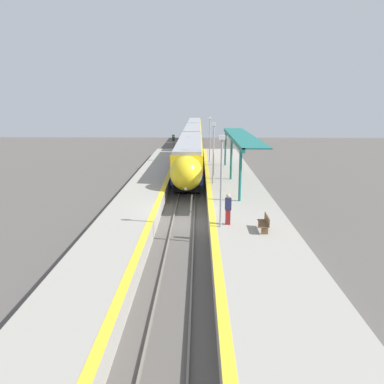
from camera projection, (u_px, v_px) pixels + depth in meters
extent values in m
plane|color=#56514C|center=(183.00, 224.00, 25.04)|extent=(120.00, 120.00, 0.00)
cube|color=slate|center=(173.00, 223.00, 25.03)|extent=(0.08, 90.00, 0.15)
cube|color=slate|center=(194.00, 223.00, 25.00)|extent=(0.08, 90.00, 0.15)
cube|color=black|center=(190.00, 169.00, 41.89)|extent=(2.44, 18.84, 0.79)
cube|color=navy|center=(190.00, 161.00, 41.69)|extent=(2.78, 20.48, 0.90)
cube|color=red|center=(190.00, 156.00, 41.54)|extent=(2.79, 20.48, 0.31)
cube|color=yellow|center=(190.00, 148.00, 41.34)|extent=(2.78, 20.48, 1.37)
cube|color=black|center=(190.00, 149.00, 41.36)|extent=(2.80, 18.84, 0.75)
cube|color=#9E9EA3|center=(190.00, 141.00, 41.14)|extent=(2.50, 20.48, 0.30)
cylinder|color=black|center=(180.00, 185.00, 34.71)|extent=(0.12, 0.91, 0.91)
cylinder|color=black|center=(195.00, 185.00, 34.68)|extent=(0.12, 0.91, 0.91)
cylinder|color=black|center=(181.00, 180.00, 36.84)|extent=(0.12, 0.91, 0.91)
cylinder|color=black|center=(196.00, 180.00, 36.82)|extent=(0.12, 0.91, 0.91)
cylinder|color=black|center=(185.00, 163.00, 47.04)|extent=(0.12, 0.91, 0.91)
cylinder|color=black|center=(196.00, 163.00, 47.01)|extent=(0.12, 0.91, 0.91)
cylinder|color=black|center=(186.00, 160.00, 49.17)|extent=(0.12, 0.91, 0.91)
cylinder|color=black|center=(197.00, 160.00, 49.15)|extent=(0.12, 0.91, 0.91)
ellipsoid|color=yellow|center=(186.00, 173.00, 30.48)|extent=(2.67, 3.30, 2.84)
ellipsoid|color=black|center=(186.00, 168.00, 29.97)|extent=(1.94, 1.93, 1.44)
sphere|color=#F9F4CC|center=(186.00, 189.00, 29.52)|extent=(0.24, 0.24, 0.24)
cube|color=black|center=(193.00, 146.00, 62.55)|extent=(2.44, 18.84, 0.79)
cube|color=navy|center=(193.00, 141.00, 62.35)|extent=(2.78, 20.48, 0.90)
cube|color=red|center=(193.00, 137.00, 62.20)|extent=(2.79, 20.48, 0.31)
cube|color=yellow|center=(193.00, 132.00, 62.00)|extent=(2.78, 20.48, 1.37)
cube|color=black|center=(193.00, 133.00, 62.02)|extent=(2.80, 18.84, 0.75)
cube|color=#9E9EA3|center=(193.00, 127.00, 61.81)|extent=(2.50, 20.48, 0.30)
cylinder|color=black|center=(187.00, 153.00, 55.37)|extent=(0.12, 0.91, 0.91)
cylinder|color=black|center=(197.00, 153.00, 55.34)|extent=(0.12, 0.91, 0.91)
cylinder|color=black|center=(188.00, 151.00, 57.51)|extent=(0.12, 0.91, 0.91)
cylinder|color=black|center=(197.00, 151.00, 57.48)|extent=(0.12, 0.91, 0.91)
cylinder|color=black|center=(189.00, 144.00, 67.70)|extent=(0.12, 0.91, 0.91)
cylinder|color=black|center=(197.00, 144.00, 67.67)|extent=(0.12, 0.91, 0.91)
cylinder|color=black|center=(190.00, 142.00, 69.83)|extent=(0.12, 0.91, 0.91)
cylinder|color=black|center=(197.00, 142.00, 69.81)|extent=(0.12, 0.91, 0.91)
cube|color=black|center=(194.00, 135.00, 83.21)|extent=(2.44, 18.84, 0.79)
cube|color=navy|center=(194.00, 131.00, 83.01)|extent=(2.78, 20.48, 0.90)
cube|color=red|center=(194.00, 128.00, 82.86)|extent=(2.79, 20.48, 0.31)
cube|color=yellow|center=(194.00, 124.00, 82.66)|extent=(2.78, 20.48, 1.37)
cube|color=black|center=(194.00, 125.00, 82.68)|extent=(2.80, 18.84, 0.75)
cube|color=#9E9EA3|center=(194.00, 121.00, 82.47)|extent=(2.50, 20.48, 0.30)
cylinder|color=black|center=(190.00, 139.00, 76.03)|extent=(0.12, 0.91, 0.91)
cylinder|color=black|center=(197.00, 139.00, 76.00)|extent=(0.12, 0.91, 0.91)
cylinder|color=black|center=(191.00, 138.00, 78.17)|extent=(0.12, 0.91, 0.91)
cylinder|color=black|center=(198.00, 138.00, 78.14)|extent=(0.12, 0.91, 0.91)
cylinder|color=black|center=(192.00, 134.00, 88.36)|extent=(0.12, 0.91, 0.91)
cylinder|color=black|center=(198.00, 134.00, 88.33)|extent=(0.12, 0.91, 0.91)
cylinder|color=black|center=(192.00, 133.00, 90.49)|extent=(0.12, 0.91, 0.91)
cylinder|color=black|center=(198.00, 133.00, 90.47)|extent=(0.12, 0.91, 0.91)
cube|color=#9E998E|center=(244.00, 217.00, 24.84)|extent=(4.81, 64.00, 1.04)
cube|color=yellow|center=(211.00, 209.00, 24.75)|extent=(0.40, 64.00, 0.01)
cube|color=#9E998E|center=(132.00, 216.00, 24.97)|extent=(3.53, 64.00, 1.04)
cube|color=yellow|center=(155.00, 209.00, 24.82)|extent=(0.40, 64.00, 0.01)
cube|color=brown|center=(265.00, 231.00, 20.11)|extent=(0.36, 0.06, 0.42)
cube|color=brown|center=(261.00, 224.00, 21.16)|extent=(0.36, 0.06, 0.42)
cube|color=brown|center=(263.00, 223.00, 20.58)|extent=(0.44, 1.45, 0.03)
cube|color=brown|center=(267.00, 219.00, 20.52)|extent=(0.04, 1.45, 0.44)
cube|color=maroon|center=(228.00, 217.00, 21.66)|extent=(0.28, 0.20, 0.89)
cube|color=navy|center=(228.00, 204.00, 21.47)|extent=(0.36, 0.22, 0.70)
sphere|color=tan|center=(228.00, 196.00, 21.36)|extent=(0.24, 0.24, 0.24)
cylinder|color=#59595E|center=(174.00, 155.00, 44.34)|extent=(0.14, 0.14, 3.46)
cube|color=black|center=(173.00, 138.00, 43.84)|extent=(0.28, 0.20, 0.70)
sphere|color=#1ED833|center=(173.00, 136.00, 43.69)|extent=(0.14, 0.14, 0.14)
sphere|color=#330A0A|center=(173.00, 139.00, 43.77)|extent=(0.14, 0.14, 0.14)
cylinder|color=#9E9EA3|center=(221.00, 184.00, 20.77)|extent=(0.12, 0.12, 4.96)
cube|color=silver|center=(222.00, 137.00, 20.15)|extent=(0.36, 0.20, 0.24)
cylinder|color=#9E9EA3|center=(213.00, 155.00, 32.06)|extent=(0.12, 0.12, 4.96)
cube|color=silver|center=(214.00, 124.00, 31.44)|extent=(0.36, 0.20, 0.24)
cylinder|color=#9E9EA3|center=(210.00, 141.00, 43.34)|extent=(0.12, 0.12, 4.96)
cube|color=silver|center=(210.00, 118.00, 42.72)|extent=(0.36, 0.20, 0.24)
cylinder|color=#1E6B66|center=(240.00, 175.00, 26.42)|extent=(0.20, 0.20, 3.71)
cylinder|color=#1E6B66|center=(231.00, 159.00, 33.81)|extent=(0.20, 0.20, 3.71)
cylinder|color=#1E6B66|center=(225.00, 149.00, 41.20)|extent=(0.20, 0.20, 3.71)
cube|color=#1E6B66|center=(232.00, 137.00, 33.35)|extent=(0.24, 18.22, 0.36)
cube|color=#1E6B66|center=(242.00, 136.00, 33.30)|extent=(2.00, 18.22, 0.10)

